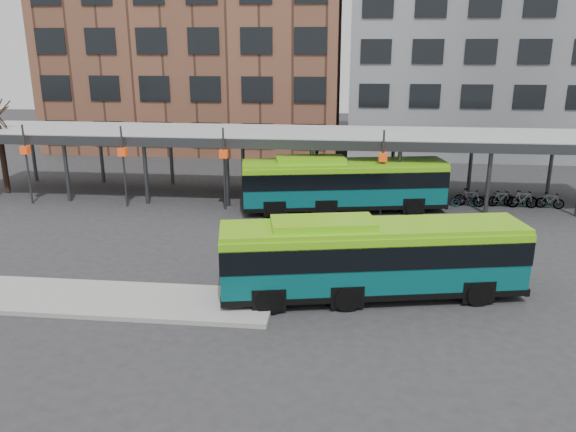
% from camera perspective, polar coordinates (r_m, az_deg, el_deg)
% --- Properties ---
extents(ground, '(120.00, 120.00, 0.00)m').
position_cam_1_polar(ground, '(23.65, -4.25, -6.08)').
color(ground, '#28282B').
rests_on(ground, ground).
extents(boarding_island, '(14.00, 3.00, 0.18)m').
position_cam_1_polar(boarding_island, '(22.65, -19.62, -7.90)').
color(boarding_island, gray).
rests_on(boarding_island, ground).
extents(canopy, '(40.00, 6.53, 4.80)m').
position_cam_1_polar(canopy, '(34.92, -0.67, 8.15)').
color(canopy, '#999B9E').
rests_on(canopy, ground).
extents(tree, '(1.64, 1.64, 5.60)m').
position_cam_1_polar(tree, '(40.60, -26.99, 5.45)').
color(tree, black).
rests_on(tree, ground).
extents(building_brick, '(26.00, 14.00, 22.00)m').
position_cam_1_polar(building_brick, '(55.25, -9.04, 18.55)').
color(building_brick, brown).
rests_on(building_brick, ground).
extents(building_grey, '(24.00, 14.00, 20.00)m').
position_cam_1_polar(building_grey, '(54.71, 19.66, 16.79)').
color(building_grey, slate).
rests_on(building_grey, ground).
extents(bus_front, '(11.63, 4.61, 3.14)m').
position_cam_1_polar(bus_front, '(21.36, 8.42, -4.08)').
color(bus_front, '#075053').
rests_on(bus_front, ground).
extents(bus_rear, '(11.86, 4.60, 3.20)m').
position_cam_1_polar(bus_rear, '(32.46, 5.58, 3.37)').
color(bus_rear, '#075053').
rests_on(bus_rear, ground).
extents(bike_rack, '(6.56, 1.42, 1.07)m').
position_cam_1_polar(bike_rack, '(35.81, 21.23, 1.60)').
color(bike_rack, slate).
rests_on(bike_rack, ground).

